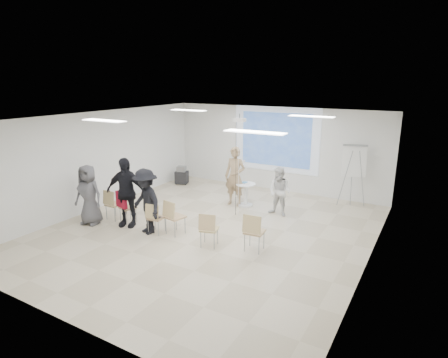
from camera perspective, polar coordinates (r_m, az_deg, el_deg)
The scene contains 30 objects.
floor at distance 10.15m, azimuth -2.28°, elevation -8.13°, with size 8.00×9.00×0.10m, color beige.
ceiling at distance 9.38m, azimuth -2.48°, elevation 9.57°, with size 8.00×9.00×0.10m, color white.
wall_back at distance 13.62m, azimuth 7.94°, elevation 4.56°, with size 8.00×0.10×3.00m, color silver.
wall_left at distance 12.25m, azimuth -18.62°, elevation 2.75°, with size 0.10×9.00×3.00m, color silver.
wall_right at distance 8.30m, azimuth 22.01°, elevation -3.20°, with size 0.10×9.00×3.00m, color silver.
projection_halo at distance 13.50m, azimuth 7.89°, elevation 5.98°, with size 3.20×0.01×2.30m, color silver.
projection_image at distance 13.49m, azimuth 7.87°, elevation 5.97°, with size 2.60×0.01×1.90m, color #2E579F.
pedestal_table at distance 11.91m, azimuth 3.32°, elevation -2.17°, with size 0.62×0.62×0.76m.
player_left at distance 11.84m, azimuth 1.69°, elevation 1.00°, with size 0.78×0.53×2.14m, color tan.
player_right at distance 11.09m, azimuth 8.49°, elevation -1.54°, with size 0.78×0.62×1.62m, color white.
controller_left at distance 11.90m, azimuth 3.03°, elevation 2.73°, with size 0.04×0.12×0.04m, color white.
controller_right at distance 11.30m, azimuth 8.17°, elevation 0.28°, with size 0.04×0.13×0.04m, color white.
chair_far_left at distance 11.17m, azimuth -16.67°, elevation -3.43°, with size 0.42×0.45×0.89m.
chair_left_mid at distance 10.86m, azimuth -14.81°, elevation -3.92°, with size 0.50×0.53×0.86m.
chair_left_inner at distance 9.93m, azimuth -10.53°, elevation -5.55°, with size 0.43×0.46×0.84m.
chair_center at distance 9.77m, azimuth -7.82°, elevation -5.40°, with size 0.52×0.55×0.93m.
chair_right_inner at distance 9.00m, azimuth -2.40°, elevation -7.34°, with size 0.52×0.54×0.88m.
chair_right_far at distance 8.79m, azimuth 4.51°, elevation -7.68°, with size 0.48×0.51×0.94m.
red_jacket at distance 10.68m, azimuth -15.37°, elevation -3.07°, with size 0.45×0.10×0.43m, color #AA152C.
laptop at distance 10.01m, azimuth -10.21°, elevation -5.64°, with size 0.31×0.22×0.02m, color black.
audience_left at distance 10.47m, azimuth -14.79°, elevation -1.22°, with size 1.28×0.77×2.20m, color black.
audience_mid at distance 9.87m, azimuth -11.83°, elevation -2.73°, with size 1.27×0.69×1.97m, color black.
audience_outer at distance 10.96m, azimuth -19.96°, elevation -1.78°, with size 0.92×0.61×1.89m, color #55555A.
flipchart_easel at distance 12.31m, azimuth 19.23°, elevation 2.58°, with size 0.82×0.65×1.99m.
av_cart at distance 14.53m, azimuth -6.46°, elevation 0.51°, with size 0.55×0.49×0.69m.
ceiling_projector at distance 10.65m, azimuth 2.35°, elevation 8.27°, with size 0.30×0.25×3.00m.
fluor_panel_nw at distance 12.15m, azimuth -5.43°, elevation 10.38°, with size 1.20×0.30×0.02m, color white.
fluor_panel_ne at distance 10.37m, azimuth 13.17°, elevation 9.27°, with size 1.20×0.30×0.02m, color white.
fluor_panel_sw at distance 9.53m, azimuth -17.81°, elevation 8.48°, with size 1.20×0.30×0.02m, color white.
fluor_panel_se at distance 7.12m, azimuth 4.72°, elevation 7.14°, with size 1.20×0.30×0.02m, color white.
Camera 1 is at (5.01, -7.88, 3.94)m, focal length 30.00 mm.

